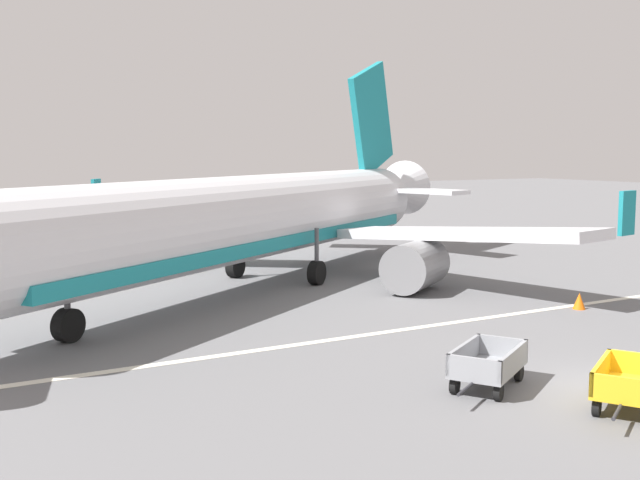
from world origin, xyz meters
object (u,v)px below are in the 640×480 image
object	(u,v)px
airplane	(258,218)
baggage_cart_nearest	(629,384)
traffic_cone_near_plane	(579,301)
baggage_cart_second_in_row	(488,365)

from	to	relation	value
airplane	baggage_cart_nearest	xyz separation A→B (m)	(0.46, -19.44, -2.45)
baggage_cart_nearest	traffic_cone_near_plane	xyz separation A→B (m)	(8.05, 8.63, -0.29)
airplane	traffic_cone_near_plane	xyz separation A→B (m)	(8.51, -10.81, -2.74)
airplane	baggage_cart_nearest	world-z (taller)	airplane
baggage_cart_nearest	traffic_cone_near_plane	world-z (taller)	baggage_cart_nearest
baggage_cart_second_in_row	baggage_cart_nearest	bearing A→B (deg)	-58.47
baggage_cart_nearest	baggage_cart_second_in_row	bearing A→B (deg)	121.53
airplane	traffic_cone_near_plane	world-z (taller)	airplane
traffic_cone_near_plane	baggage_cart_second_in_row	bearing A→B (deg)	-149.75
airplane	traffic_cone_near_plane	size ratio (longest dim) A/B	52.71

